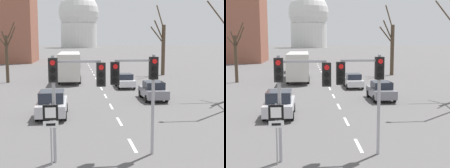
% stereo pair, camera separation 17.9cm
% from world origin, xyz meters
% --- Properties ---
extents(lane_stripe_1, '(0.16, 2.00, 0.01)m').
position_xyz_m(lane_stripe_1, '(0.00, 7.19, 0.00)').
color(lane_stripe_1, silver).
rests_on(lane_stripe_1, ground_plane).
extents(lane_stripe_2, '(0.16, 2.00, 0.01)m').
position_xyz_m(lane_stripe_2, '(0.00, 11.69, 0.00)').
color(lane_stripe_2, silver).
rests_on(lane_stripe_2, ground_plane).
extents(lane_stripe_3, '(0.16, 2.00, 0.01)m').
position_xyz_m(lane_stripe_3, '(0.00, 16.19, 0.00)').
color(lane_stripe_3, silver).
rests_on(lane_stripe_3, ground_plane).
extents(lane_stripe_4, '(0.16, 2.00, 0.01)m').
position_xyz_m(lane_stripe_4, '(0.00, 20.69, 0.00)').
color(lane_stripe_4, silver).
rests_on(lane_stripe_4, ground_plane).
extents(lane_stripe_5, '(0.16, 2.00, 0.01)m').
position_xyz_m(lane_stripe_5, '(0.00, 25.19, 0.00)').
color(lane_stripe_5, silver).
rests_on(lane_stripe_5, ground_plane).
extents(lane_stripe_6, '(0.16, 2.00, 0.01)m').
position_xyz_m(lane_stripe_6, '(0.00, 29.69, 0.00)').
color(lane_stripe_6, silver).
rests_on(lane_stripe_6, ground_plane).
extents(lane_stripe_7, '(0.16, 2.00, 0.01)m').
position_xyz_m(lane_stripe_7, '(0.00, 34.19, 0.00)').
color(lane_stripe_7, silver).
rests_on(lane_stripe_7, ground_plane).
extents(lane_stripe_8, '(0.16, 2.00, 0.01)m').
position_xyz_m(lane_stripe_8, '(0.00, 38.69, 0.00)').
color(lane_stripe_8, silver).
rests_on(lane_stripe_8, ground_plane).
extents(lane_stripe_9, '(0.16, 2.00, 0.01)m').
position_xyz_m(lane_stripe_9, '(0.00, 43.19, 0.00)').
color(lane_stripe_9, silver).
rests_on(lane_stripe_9, ground_plane).
extents(lane_stripe_10, '(0.16, 2.00, 0.01)m').
position_xyz_m(lane_stripe_10, '(0.00, 47.69, 0.00)').
color(lane_stripe_10, silver).
rests_on(lane_stripe_10, ground_plane).
extents(lane_stripe_11, '(0.16, 2.00, 0.01)m').
position_xyz_m(lane_stripe_11, '(0.00, 52.19, 0.00)').
color(lane_stripe_11, silver).
rests_on(lane_stripe_11, ground_plane).
extents(lane_stripe_12, '(0.16, 2.00, 0.01)m').
position_xyz_m(lane_stripe_12, '(0.00, 56.69, 0.00)').
color(lane_stripe_12, silver).
rests_on(lane_stripe_12, ground_plane).
extents(lane_stripe_13, '(0.16, 2.00, 0.01)m').
position_xyz_m(lane_stripe_13, '(0.00, 61.19, 0.00)').
color(lane_stripe_13, silver).
rests_on(lane_stripe_13, ground_plane).
extents(traffic_signal_near_left, '(2.26, 0.34, 4.38)m').
position_xyz_m(traffic_signal_near_left, '(-2.83, 5.52, 3.31)').
color(traffic_signal_near_left, '#9E9EA3').
rests_on(traffic_signal_near_left, ground_plane).
extents(traffic_signal_centre_tall, '(2.02, 0.34, 4.38)m').
position_xyz_m(traffic_signal_centre_tall, '(0.06, 5.98, 3.30)').
color(traffic_signal_centre_tall, '#9E9EA3').
rests_on(traffic_signal_centre_tall, ground_plane).
extents(route_sign_post, '(0.60, 0.08, 2.50)m').
position_xyz_m(route_sign_post, '(-3.65, 5.24, 1.71)').
color(route_sign_post, '#9E9EA3').
rests_on(route_sign_post, ground_plane).
extents(street_lamp_right, '(2.57, 0.36, 9.21)m').
position_xyz_m(street_lamp_right, '(7.66, 13.92, 5.62)').
color(street_lamp_right, '#9E9EA3').
rests_on(street_lamp_right, ground_plane).
extents(sedan_near_left, '(1.86, 3.95, 1.59)m').
position_xyz_m(sedan_near_left, '(3.83, 18.48, 0.80)').
color(sedan_near_left, slate).
rests_on(sedan_near_left, ground_plane).
extents(sedan_near_right, '(1.75, 4.31, 1.61)m').
position_xyz_m(sedan_near_right, '(-2.68, 78.29, 0.82)').
color(sedan_near_right, navy).
rests_on(sedan_near_right, ground_plane).
extents(sedan_mid_centre, '(1.98, 4.17, 1.64)m').
position_xyz_m(sedan_mid_centre, '(-3.18, 72.55, 0.83)').
color(sedan_mid_centre, black).
rests_on(sedan_mid_centre, ground_plane).
extents(sedan_far_left, '(1.93, 4.03, 1.72)m').
position_xyz_m(sedan_far_left, '(-4.21, 13.51, 0.85)').
color(sedan_far_left, '#B7B7BC').
rests_on(sedan_far_left, ground_plane).
extents(sedan_far_right, '(1.78, 4.01, 1.53)m').
position_xyz_m(sedan_far_right, '(2.54, 25.59, 0.77)').
color(sedan_far_right, silver).
rests_on(sedan_far_right, ground_plane).
extents(sedan_distant_centre, '(1.82, 4.55, 1.43)m').
position_xyz_m(sedan_distant_centre, '(-3.55, 56.40, 0.74)').
color(sedan_distant_centre, maroon).
rests_on(sedan_distant_centre, ground_plane).
extents(city_bus, '(2.66, 10.80, 3.48)m').
position_xyz_m(city_bus, '(-3.40, 32.56, 2.05)').
color(city_bus, beige).
rests_on(city_bus, ground_plane).
extents(delivery_truck, '(2.44, 7.20, 3.14)m').
position_xyz_m(delivery_truck, '(-3.87, 44.13, 1.70)').
color(delivery_truck, '#333842').
rests_on(delivery_truck, ground_plane).
extents(bare_tree_right_near, '(2.36, 4.11, 10.18)m').
position_xyz_m(bare_tree_right_near, '(9.89, 37.32, 4.14)').
color(bare_tree_right_near, '#473828').
rests_on(bare_tree_right_near, ground_plane).
extents(bare_tree_left_far, '(1.96, 2.75, 7.17)m').
position_xyz_m(bare_tree_left_far, '(-10.69, 31.18, 3.31)').
color(bare_tree_left_far, '#473828').
rests_on(bare_tree_left_far, ground_plane).
extents(capitol_dome, '(29.38, 29.38, 41.50)m').
position_xyz_m(capitol_dome, '(0.00, 227.44, 20.22)').
color(capitol_dome, silver).
rests_on(capitol_dome, ground_plane).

